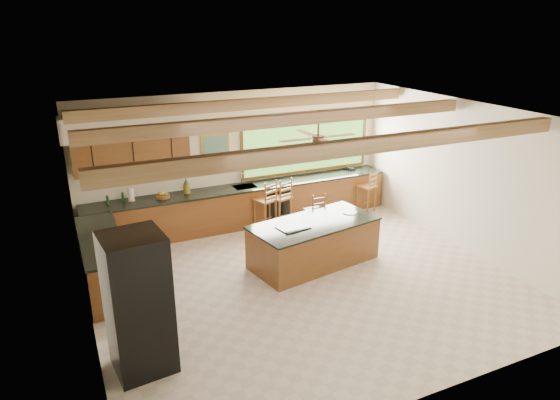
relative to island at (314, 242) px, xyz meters
name	(u,v)px	position (x,y,z in m)	size (l,w,h in m)	color
ground	(304,281)	(-0.51, -0.57, -0.43)	(7.20, 7.20, 0.00)	#C1AFA0
room_shell	(280,155)	(-0.67, 0.08, 1.79)	(7.27, 6.54, 3.02)	silver
counter_run	(216,217)	(-1.32, 1.95, 0.04)	(7.12, 3.10, 1.27)	brown
island	(314,242)	(0.00, 0.00, 0.00)	(2.60, 1.55, 0.87)	brown
refrigerator	(138,304)	(-3.56, -1.75, 0.55)	(0.83, 0.81, 1.95)	black
bar_stool_a	(281,199)	(0.16, 1.81, 0.28)	(0.53, 0.53, 1.19)	brown
bar_stool_b	(266,201)	(-0.21, 1.82, 0.27)	(0.54, 0.54, 1.18)	brown
bar_stool_c	(316,212)	(0.58, 0.97, 0.19)	(0.38, 0.38, 1.04)	brown
bar_stool_d	(368,187)	(2.47, 1.82, 0.22)	(0.51, 0.51, 1.09)	brown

